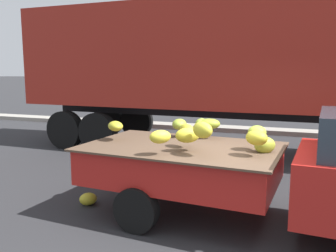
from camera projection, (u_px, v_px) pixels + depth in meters
The scene contains 5 objects.
ground at pixel (244, 233), 4.93m from camera, with size 220.00×220.00×0.00m, color #28282B.
curb_strip at pixel (278, 132), 12.72m from camera, with size 80.00×0.80×0.16m, color gray.
pickup_truck at pixel (330, 174), 4.66m from camera, with size 5.28×2.23×1.70m.
semi_trailer at pixel (237, 58), 9.39m from camera, with size 12.06×2.90×3.95m.
fallen_banana_bunch_near_tailgate at pixel (88, 199), 5.98m from camera, with size 0.29×0.27×0.20m, color gold.
Camera 1 is at (0.60, -4.73, 2.21)m, focal length 38.45 mm.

